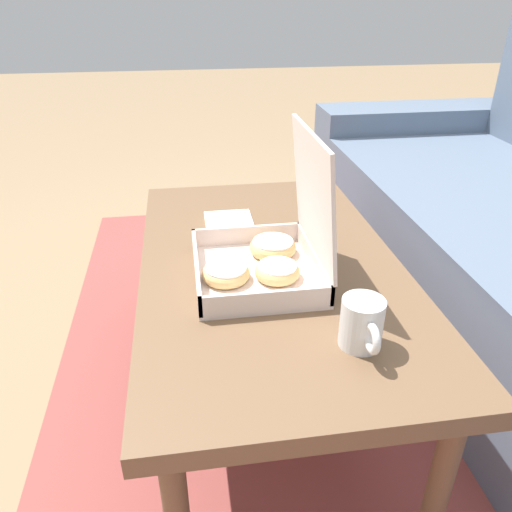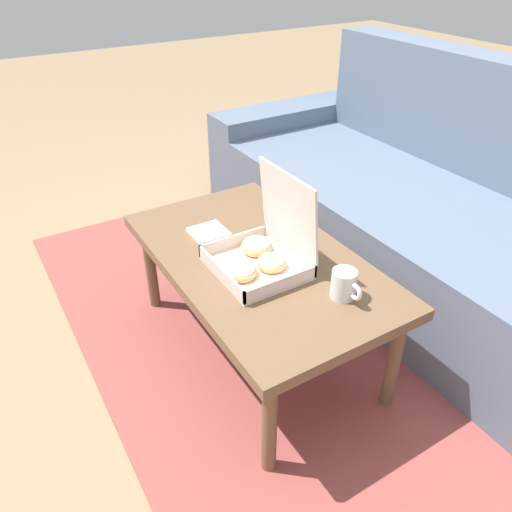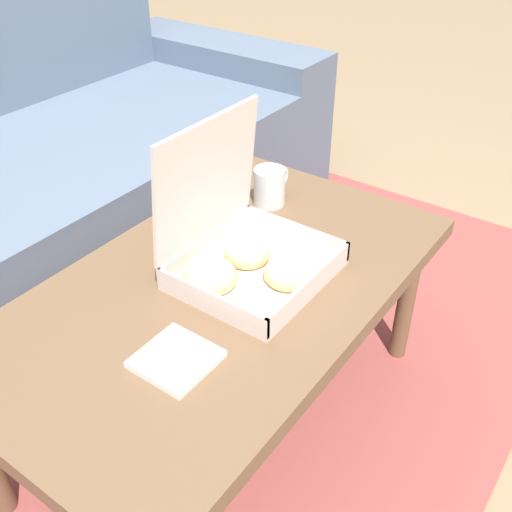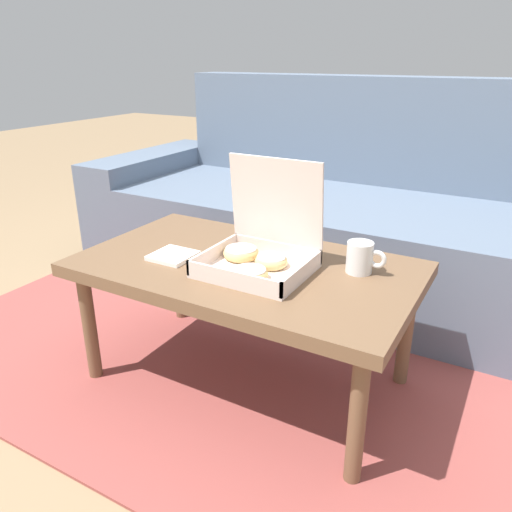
% 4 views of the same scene
% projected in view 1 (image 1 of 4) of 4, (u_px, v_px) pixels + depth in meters
% --- Properties ---
extents(ground_plane, '(12.00, 12.00, 0.00)m').
position_uv_depth(ground_plane, '(293.00, 395.00, 1.37)').
color(ground_plane, '#937756').
extents(area_rug, '(2.54, 1.90, 0.01)m').
position_uv_depth(area_rug, '(397.00, 382.00, 1.40)').
color(area_rug, '#994742').
rests_on(area_rug, ground_plane).
extents(coffee_table, '(1.02, 0.59, 0.43)m').
position_uv_depth(coffee_table, '(270.00, 277.00, 1.17)').
color(coffee_table, brown).
rests_on(coffee_table, ground_plane).
extents(pastry_box, '(0.30, 0.27, 0.32)m').
position_uv_depth(pastry_box, '(269.00, 251.00, 1.08)').
color(pastry_box, silver).
rests_on(pastry_box, coffee_table).
extents(coffee_mug, '(0.12, 0.08, 0.09)m').
position_uv_depth(coffee_mug, '(362.00, 324.00, 0.86)').
color(coffee_mug, white).
rests_on(coffee_mug, coffee_table).
extents(napkin_stack, '(0.12, 0.12, 0.01)m').
position_uv_depth(napkin_stack, '(229.00, 222.00, 1.33)').
color(napkin_stack, white).
rests_on(napkin_stack, coffee_table).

